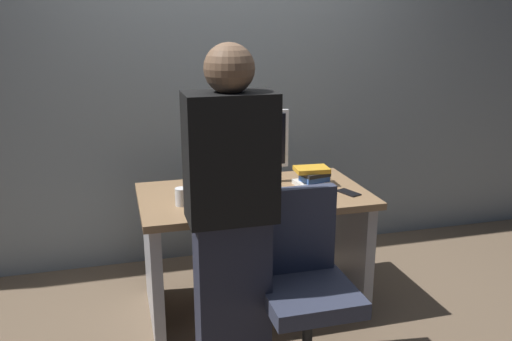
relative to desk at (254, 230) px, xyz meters
name	(u,v)px	position (x,y,z in m)	size (l,w,h in m)	color
ground_plane	(254,304)	(0.00, 0.00, -0.50)	(9.00, 9.00, 0.00)	brown
wall_back	(222,53)	(0.00, 0.86, 1.00)	(6.40, 0.10, 3.00)	gray
desk	(254,230)	(0.00, 0.00, 0.00)	(1.34, 0.76, 0.74)	#93704C
office_chair	(304,295)	(0.07, -0.70, -0.08)	(0.52, 0.52, 0.94)	black
person_at_desk	(231,221)	(-0.28, -0.66, 0.34)	(0.40, 0.24, 1.64)	#262838
monitor	(245,143)	(0.00, 0.20, 0.49)	(0.54, 0.15, 0.46)	silver
keyboard	(250,195)	(-0.04, -0.07, 0.25)	(0.43, 0.13, 0.02)	white
mouse	(305,190)	(0.29, -0.09, 0.25)	(0.06, 0.10, 0.03)	white
cup_near_keyboard	(181,197)	(-0.44, -0.11, 0.29)	(0.07, 0.07, 0.10)	silver
book_stack	(313,176)	(0.39, 0.05, 0.29)	(0.21, 0.17, 0.11)	white
cell_phone	(348,193)	(0.54, -0.16, 0.24)	(0.07, 0.14, 0.01)	black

